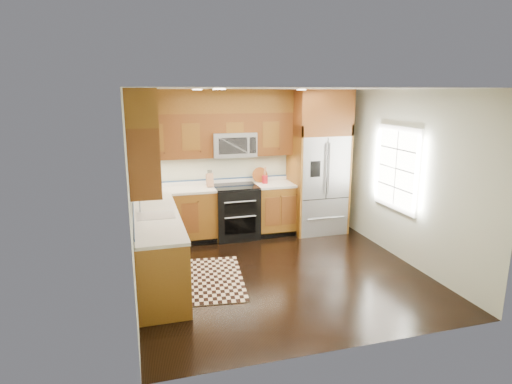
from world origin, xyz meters
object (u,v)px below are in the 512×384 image
object	(u,v)px
utensil_crock	(265,178)
rug	(210,279)
knife_block	(210,180)
refrigerator	(318,162)
range	(236,212)

from	to	relation	value
utensil_crock	rug	bearing A→B (deg)	-127.77
knife_block	refrigerator	bearing A→B (deg)	-3.56
refrigerator	rug	xyz separation A→B (m)	(-2.32, -1.60, -1.30)
knife_block	range	bearing A→B (deg)	-11.04
utensil_crock	refrigerator	bearing A→B (deg)	-7.14
range	knife_block	xyz separation A→B (m)	(-0.44, 0.09, 0.59)
range	utensil_crock	size ratio (longest dim) A/B	3.17
refrigerator	rug	distance (m)	3.10
refrigerator	rug	bearing A→B (deg)	-145.37
range	utensil_crock	bearing A→B (deg)	8.55
rug	knife_block	distance (m)	2.05
rug	range	bearing A→B (deg)	71.68
rug	utensil_crock	distance (m)	2.42
range	refrigerator	size ratio (longest dim) A/B	0.36
range	utensil_crock	distance (m)	0.81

